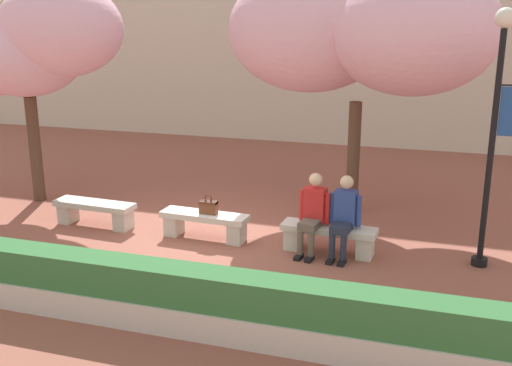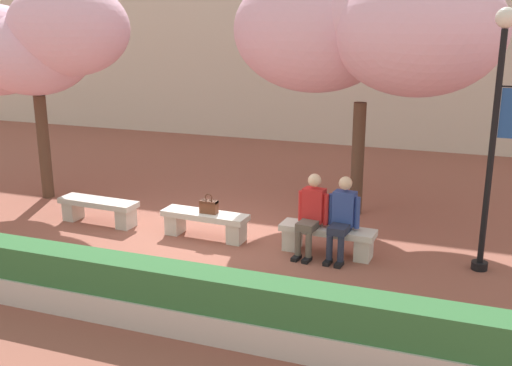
# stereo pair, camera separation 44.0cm
# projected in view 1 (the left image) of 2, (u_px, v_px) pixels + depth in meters

# --- Properties ---
(ground_plane) EXTENTS (100.00, 100.00, 0.00)m
(ground_plane) POSITION_uv_depth(u_px,v_px,m) (205.00, 238.00, 10.24)
(ground_plane) COLOR #8E5142
(building_facade) EXTENTS (28.00, 4.00, 8.10)m
(building_facade) POSITION_uv_depth(u_px,v_px,m) (328.00, 4.00, 18.72)
(building_facade) COLOR beige
(building_facade) RESTS_ON ground
(stone_bench_west_end) EXTENTS (1.54, 0.49, 0.45)m
(stone_bench_west_end) POSITION_uv_depth(u_px,v_px,m) (95.00, 210.00, 10.79)
(stone_bench_west_end) COLOR beige
(stone_bench_west_end) RESTS_ON ground
(stone_bench_near_west) EXTENTS (1.54, 0.49, 0.45)m
(stone_bench_near_west) POSITION_uv_depth(u_px,v_px,m) (205.00, 222.00, 10.17)
(stone_bench_near_west) COLOR beige
(stone_bench_near_west) RESTS_ON ground
(stone_bench_center) EXTENTS (1.54, 0.49, 0.45)m
(stone_bench_center) POSITION_uv_depth(u_px,v_px,m) (329.00, 235.00, 9.55)
(stone_bench_center) COLOR beige
(stone_bench_center) RESTS_ON ground
(person_seated_left) EXTENTS (0.51, 0.71, 1.29)m
(person_seated_left) POSITION_uv_depth(u_px,v_px,m) (313.00, 211.00, 9.46)
(person_seated_left) COLOR black
(person_seated_left) RESTS_ON ground
(person_seated_right) EXTENTS (0.51, 0.71, 1.29)m
(person_seated_right) POSITION_uv_depth(u_px,v_px,m) (344.00, 214.00, 9.32)
(person_seated_right) COLOR black
(person_seated_right) RESTS_ON ground
(handbag) EXTENTS (0.30, 0.15, 0.34)m
(handbag) POSITION_uv_depth(u_px,v_px,m) (209.00, 206.00, 10.07)
(handbag) COLOR brown
(handbag) RESTS_ON stone_bench_near_west
(cherry_tree_main) EXTENTS (4.94, 3.38, 4.58)m
(cherry_tree_main) POSITION_uv_depth(u_px,v_px,m) (359.00, 30.00, 10.76)
(cherry_tree_main) COLOR #513828
(cherry_tree_main) RESTS_ON ground
(cherry_tree_secondary) EXTENTS (4.08, 2.35, 4.34)m
(cherry_tree_secondary) POSITION_uv_depth(u_px,v_px,m) (23.00, 45.00, 11.50)
(cherry_tree_secondary) COLOR #513828
(cherry_tree_secondary) RESTS_ON ground
(lamp_post_with_banner) EXTENTS (0.54, 0.28, 3.79)m
(lamp_post_with_banner) POSITION_uv_depth(u_px,v_px,m) (496.00, 117.00, 8.52)
(lamp_post_with_banner) COLOR black
(lamp_post_with_banner) RESTS_ON ground
(planter_hedge_foreground) EXTENTS (9.62, 0.50, 0.80)m
(planter_hedge_foreground) POSITION_uv_depth(u_px,v_px,m) (114.00, 290.00, 7.43)
(planter_hedge_foreground) COLOR beige
(planter_hedge_foreground) RESTS_ON ground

